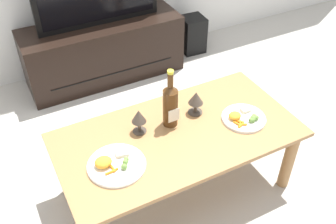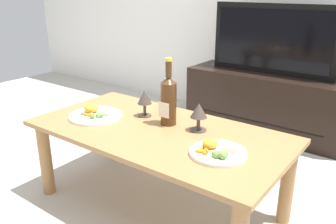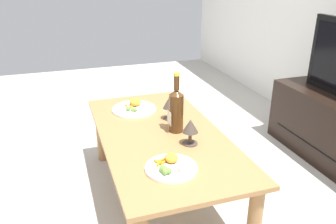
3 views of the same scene
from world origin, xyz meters
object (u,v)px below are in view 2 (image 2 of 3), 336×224
Objects in this scene: tv_stand at (266,103)px; dinner_plate_right at (217,152)px; dining_table at (158,142)px; wine_bottle at (168,99)px; tv_screen at (273,39)px; goblet_right at (199,112)px; dinner_plate_left at (95,114)px; goblet_left at (144,99)px.

tv_stand is 5.11× the size of dinner_plate_right.
dining_table is 0.23m from wine_bottle.
tv_screen reaches higher than goblet_right.
wine_bottle is (-0.05, -1.28, -0.16)m from tv_screen.
dinner_plate_left is at bearing -157.97° from wine_bottle.
goblet_right is (0.12, -1.26, -0.20)m from tv_screen.
wine_bottle is 1.40× the size of dinner_plate_right.
dinner_plate_right is at bearing -0.35° from dinner_plate_left.
dinner_plate_left is at bearing -140.39° from goblet_left.
dining_table is 1.38m from tv_stand.
tv_stand is 8.91× the size of goblet_right.
tv_stand is 3.65× the size of wine_bottle.
dinner_plate_right is (0.56, -0.18, -0.09)m from goblet_left.
goblet_right is 0.57× the size of dinner_plate_right.
goblet_left reaches higher than dinner_plate_left.
goblet_right is at bearing 32.62° from dining_table.
dinner_plate_left is (-0.39, -0.07, 0.09)m from dining_table.
goblet_left is 0.59× the size of dinner_plate_right.
dining_table is 0.27m from goblet_right.
goblet_left is 0.50× the size of dinner_plate_left.
goblet_right is at bearing 139.26° from dinner_plate_right.
dinner_plate_right reaches higher than dining_table.
dinner_plate_left is at bearing 179.65° from dinner_plate_right.
dinner_plate_left reaches higher than dining_table.
goblet_left is at bearing 162.19° from dinner_plate_right.
dinner_plate_right is at bearing -77.00° from tv_screen.
goblet_right reaches higher than dinner_plate_right.
tv_stand reaches higher than dining_table.
goblet_left is (-0.18, 0.11, 0.18)m from dining_table.
tv_screen is at bearing 79.57° from goblet_left.
dinner_plate_right is (0.33, -1.44, 0.22)m from tv_stand.
wine_bottle is at bearing -92.46° from tv_stand.
dinner_plate_left is (-0.21, -0.18, -0.09)m from goblet_left.
tv_screen is 6.57× the size of goblet_left.
dining_table is 5.28× the size of dinner_plate_right.
goblet_left is 0.29m from dinner_plate_left.
tv_screen is 1.29m from goblet_left.
goblet_left is (-0.23, -1.26, -0.20)m from tv_screen.
tv_stand is (0.05, 1.37, -0.14)m from dining_table.
dinner_plate_right is at bearing -77.02° from tv_stand.
tv_screen is at bearing 72.77° from dinner_plate_left.
dinner_plate_right reaches higher than tv_stand.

